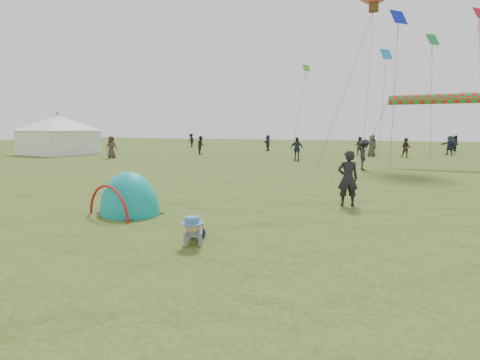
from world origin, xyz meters
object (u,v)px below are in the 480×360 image
at_px(crawling_toddler, 194,228).
at_px(event_marquee, 59,134).
at_px(standing_adult, 348,178).
at_px(popup_tent, 130,214).

bearing_deg(crawling_toddler, event_marquee, 122.48).
bearing_deg(standing_adult, popup_tent, 12.36).
bearing_deg(event_marquee, crawling_toddler, -30.40).
bearing_deg(crawling_toddler, popup_tent, 130.39).
distance_m(popup_tent, standing_adult, 6.48).
xyz_separation_m(crawling_toddler, popup_tent, (-2.99, 1.70, -0.32)).
bearing_deg(standing_adult, event_marquee, -46.31).
xyz_separation_m(popup_tent, event_marquee, (-21.59, 17.17, 1.88)).
xyz_separation_m(standing_adult, event_marquee, (-27.05, 13.80, 1.03)).
distance_m(popup_tent, event_marquee, 27.65).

